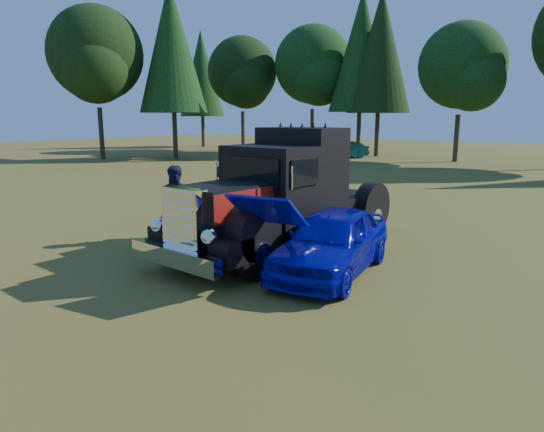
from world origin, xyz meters
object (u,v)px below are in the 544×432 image
at_px(hotrod_coupe, 331,241).
at_px(spectator_far, 178,203).
at_px(distant_teal_car, 343,150).
at_px(diamond_t_truck, 280,199).
at_px(spectator_near, 224,200).

distance_m(hotrod_coupe, spectator_far, 4.74).
height_order(spectator_far, distant_teal_car, spectator_far).
distance_m(diamond_t_truck, hotrod_coupe, 2.20).
distance_m(spectator_far, distant_teal_car, 27.40).
bearing_deg(hotrod_coupe, distant_teal_car, 121.30).
xyz_separation_m(hotrod_coupe, spectator_near, (-4.21, 0.99, 0.28)).
relative_size(hotrod_coupe, spectator_near, 2.26).
xyz_separation_m(diamond_t_truck, distant_teal_car, (-13.25, 24.34, -0.60)).
bearing_deg(distant_teal_car, hotrod_coupe, -30.73).
xyz_separation_m(spectator_near, distant_teal_car, (-11.02, 24.08, -0.30)).
bearing_deg(diamond_t_truck, distant_teal_car, 118.56).
relative_size(spectator_near, distant_teal_car, 0.47).
bearing_deg(spectator_far, spectator_near, 14.48).
bearing_deg(spectator_far, hotrod_coupe, -49.81).
xyz_separation_m(spectator_near, spectator_far, (-0.52, -1.23, 0.03)).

